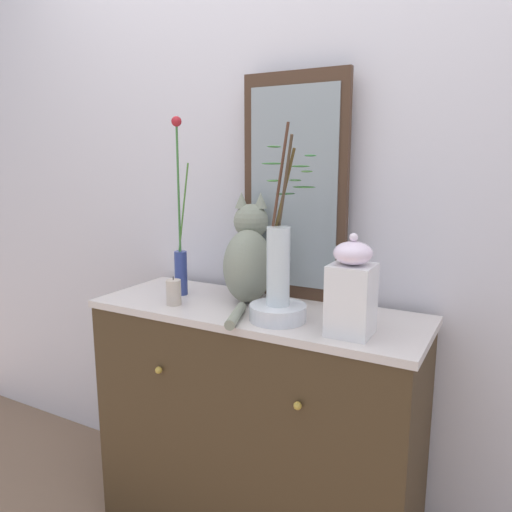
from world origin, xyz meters
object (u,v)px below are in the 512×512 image
object	(u,v)px
sideboard	(256,427)
vase_glass_clear	(280,254)
candle_pillar	(174,292)
vase_slim_green	(180,251)
bowl_porcelain	(278,312)
jar_lidded_porcelain	(352,290)
cat_sitting	(248,258)
mirror_leaning	(294,189)

from	to	relation	value
sideboard	vase_glass_clear	xyz separation A→B (m)	(0.12, -0.07, 0.65)
sideboard	candle_pillar	size ratio (longest dim) A/B	11.45
sideboard	vase_slim_green	bearing A→B (deg)	176.53
bowl_porcelain	jar_lidded_porcelain	distance (m)	0.26
sideboard	vase_slim_green	xyz separation A→B (m)	(-0.33, 0.02, 0.61)
cat_sitting	vase_slim_green	size ratio (longest dim) A/B	0.67
sideboard	jar_lidded_porcelain	distance (m)	0.68
sideboard	jar_lidded_porcelain	bearing A→B (deg)	-14.91
vase_slim_green	jar_lidded_porcelain	size ratio (longest dim) A/B	2.18
mirror_leaning	vase_slim_green	distance (m)	0.47
bowl_porcelain	sideboard	bearing A→B (deg)	146.43
vase_glass_clear	jar_lidded_porcelain	distance (m)	0.25
bowl_porcelain	vase_glass_clear	size ratio (longest dim) A/B	0.32
cat_sitting	vase_glass_clear	size ratio (longest dim) A/B	0.78
bowl_porcelain	vase_glass_clear	xyz separation A→B (m)	(0.00, 0.01, 0.19)
sideboard	candle_pillar	bearing A→B (deg)	-159.70
candle_pillar	cat_sitting	bearing A→B (deg)	38.19
mirror_leaning	candle_pillar	world-z (taller)	mirror_leaning
vase_glass_clear	candle_pillar	distance (m)	0.43
bowl_porcelain	jar_lidded_porcelain	xyz separation A→B (m)	(0.24, -0.02, 0.11)
sideboard	candle_pillar	distance (m)	0.56
vase_slim_green	bowl_porcelain	size ratio (longest dim) A/B	3.60
sideboard	jar_lidded_porcelain	xyz separation A→B (m)	(0.36, -0.10, 0.57)
jar_lidded_porcelain	vase_glass_clear	bearing A→B (deg)	174.84
mirror_leaning	bowl_porcelain	xyz separation A→B (m)	(0.07, -0.27, -0.37)
cat_sitting	vase_glass_clear	world-z (taller)	vase_glass_clear
cat_sitting	jar_lidded_porcelain	bearing A→B (deg)	-20.43
cat_sitting	jar_lidded_porcelain	world-z (taller)	cat_sitting
cat_sitting	candle_pillar	xyz separation A→B (m)	(-0.21, -0.16, -0.11)
vase_glass_clear	cat_sitting	bearing A→B (deg)	143.82
vase_slim_green	mirror_leaning	bearing A→B (deg)	23.70
bowl_porcelain	candle_pillar	distance (m)	0.39
sideboard	cat_sitting	bearing A→B (deg)	135.91
cat_sitting	vase_slim_green	world-z (taller)	vase_slim_green
jar_lidded_porcelain	candle_pillar	xyz separation A→B (m)	(-0.63, -0.00, -0.09)
vase_slim_green	candle_pillar	size ratio (longest dim) A/B	6.45
cat_sitting	jar_lidded_porcelain	distance (m)	0.45
mirror_leaning	vase_slim_green	bearing A→B (deg)	-156.30
vase_slim_green	candle_pillar	world-z (taller)	vase_slim_green
vase_slim_green	jar_lidded_porcelain	world-z (taller)	vase_slim_green
vase_glass_clear	jar_lidded_porcelain	bearing A→B (deg)	-5.16
sideboard	vase_slim_green	world-z (taller)	vase_slim_green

